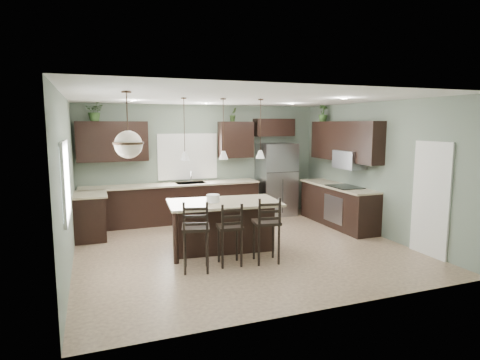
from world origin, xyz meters
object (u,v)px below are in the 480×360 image
(kitchen_island, at_px, (224,226))
(refrigerator, at_px, (276,179))
(serving_dish, at_px, (213,198))
(bar_stool_center, at_px, (230,234))
(plant_back_left, at_px, (95,111))
(bar_stool_right, at_px, (266,229))
(bar_stool_left, at_px, (196,236))

(kitchen_island, bearing_deg, refrigerator, 52.46)
(refrigerator, height_order, serving_dish, refrigerator)
(kitchen_island, height_order, bar_stool_center, bar_stool_center)
(plant_back_left, bearing_deg, bar_stool_right, -52.90)
(kitchen_island, xyz_separation_m, serving_dish, (-0.20, 0.02, 0.53))
(kitchen_island, xyz_separation_m, bar_stool_right, (0.47, -0.87, 0.11))
(kitchen_island, distance_m, bar_stool_center, 0.80)
(bar_stool_right, bearing_deg, bar_stool_center, -179.12)
(bar_stool_left, distance_m, plant_back_left, 4.20)
(bar_stool_center, bearing_deg, bar_stool_right, -1.39)
(bar_stool_center, xyz_separation_m, plant_back_left, (-1.96, 3.34, 2.09))
(bar_stool_center, xyz_separation_m, bar_stool_right, (0.62, -0.09, 0.04))
(bar_stool_center, height_order, plant_back_left, plant_back_left)
(bar_stool_center, bearing_deg, kitchen_island, 85.32)
(refrigerator, height_order, kitchen_island, refrigerator)
(bar_stool_left, height_order, plant_back_left, plant_back_left)
(bar_stool_left, height_order, bar_stool_center, bar_stool_left)
(bar_stool_center, bearing_deg, refrigerator, 59.64)
(bar_stool_left, distance_m, bar_stool_center, 0.60)
(kitchen_island, height_order, bar_stool_left, bar_stool_left)
(bar_stool_left, xyz_separation_m, bar_stool_center, (0.60, 0.07, -0.05))
(bar_stool_right, bearing_deg, serving_dish, 135.57)
(serving_dish, bearing_deg, plant_back_left, 127.20)
(bar_stool_left, height_order, bar_stool_right, bar_stool_left)
(refrigerator, distance_m, kitchen_island, 3.26)
(bar_stool_left, xyz_separation_m, bar_stool_right, (1.22, -0.01, -0.01))
(bar_stool_center, height_order, bar_stool_right, bar_stool_right)
(refrigerator, xyz_separation_m, bar_stool_center, (-2.36, -3.15, -0.39))
(bar_stool_right, bearing_deg, kitchen_island, 126.98)
(kitchen_island, distance_m, bar_stool_left, 1.15)
(bar_stool_right, relative_size, plant_back_left, 2.58)
(serving_dish, bearing_deg, kitchen_island, -5.45)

